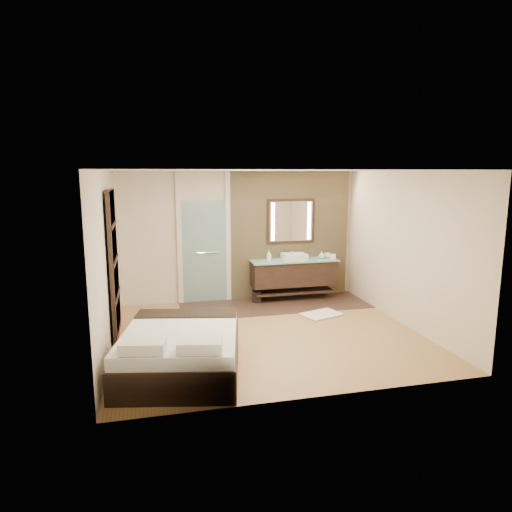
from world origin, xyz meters
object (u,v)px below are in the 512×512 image
object	(u,v)px
bed	(181,351)
waste_bin	(257,297)
mirror_unit	(291,221)
vanity	(294,273)

from	to	relation	value
bed	waste_bin	distance (m)	3.50
mirror_unit	bed	world-z (taller)	mirror_unit
mirror_unit	waste_bin	size ratio (longest dim) A/B	4.48
mirror_unit	waste_bin	xyz separation A→B (m)	(-0.82, -0.31, -1.53)
mirror_unit	waste_bin	bearing A→B (deg)	-159.49
vanity	waste_bin	distance (m)	0.94
vanity	bed	xyz separation A→B (m)	(-2.60, -3.08, -0.28)
bed	waste_bin	xyz separation A→B (m)	(1.79, 3.01, -0.19)
vanity	mirror_unit	xyz separation A→B (m)	(0.00, 0.24, 1.07)
mirror_unit	bed	bearing A→B (deg)	-128.17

